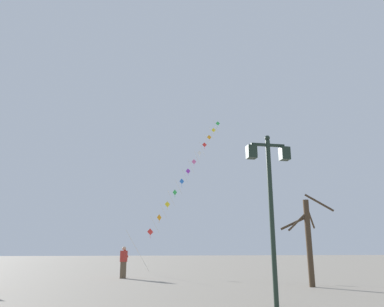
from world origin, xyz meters
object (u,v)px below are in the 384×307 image
at_px(bare_tree, 308,238).
at_px(twin_lantern_lamp_post, 270,184).
at_px(kite_train, 187,173).
at_px(kite_flyer, 124,261).

bearing_deg(bare_tree, twin_lantern_lamp_post, -127.25).
relative_size(twin_lantern_lamp_post, bare_tree, 1.25).
xyz_separation_m(twin_lantern_lamp_post, kite_train, (0.76, 18.25, 4.15)).
distance_m(twin_lantern_lamp_post, bare_tree, 6.41).
bearing_deg(kite_train, twin_lantern_lamp_post, -92.38).
height_order(twin_lantern_lamp_post, kite_train, kite_train).
xyz_separation_m(kite_train, kite_flyer, (-4.83, -6.87, -6.68)).
xyz_separation_m(twin_lantern_lamp_post, bare_tree, (3.79, 4.98, -1.40)).
height_order(kite_flyer, bare_tree, bare_tree).
height_order(twin_lantern_lamp_post, kite_flyer, twin_lantern_lamp_post).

